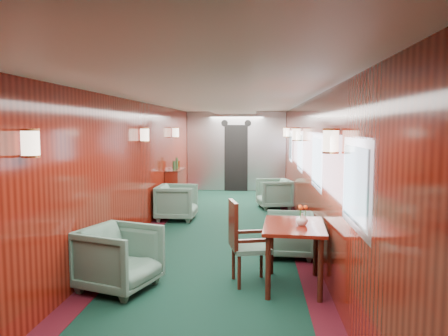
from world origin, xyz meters
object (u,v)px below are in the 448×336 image
Objects in this scene: armchair_right_near at (289,235)px; armchair_right_far at (274,194)px; dining_table at (294,235)px; armchair_left_near at (119,258)px; side_chair at (243,239)px; credenza at (175,188)px; armchair_left_far at (177,202)px.

armchair_right_near is 3.91m from armchair_right_far.
dining_table reaches higher than armchair_left_near.
armchair_right_near is at bearing 92.38° from dining_table.
side_chair is 5.42m from credenza.
credenza reaches higher than dining_table.
armchair_right_far is (0.57, 5.12, -0.22)m from side_chair.
dining_table is 0.90× the size of credenza.
armchair_right_far is at bearing 0.48° from credenza.
credenza is 5.41m from armchair_left_near.
credenza is at bearing 95.51° from side_chair.
side_chair is 1.44× the size of armchair_right_near.
dining_table reaches higher than armchair_right_far.
credenza is at bearing -101.46° from armchair_right_far.
armchair_right_near is (0.65, 1.22, -0.24)m from side_chair.
armchair_right_far is (2.08, 1.48, -0.02)m from armchair_left_far.
armchair_right_near is 0.94× the size of armchair_right_far.
side_chair reaches higher than armchair_left_far.
side_chair is 1.40m from armchair_right_near.
armchair_left_far is at bearing 19.65° from armchair_left_near.
armchair_left_near is 1.03× the size of armchair_left_far.
armchair_right_near is at bearing -10.73° from armchair_right_far.
armchair_right_far is (2.04, 5.42, -0.03)m from armchair_left_near.
credenza is (-1.81, 5.10, -0.09)m from side_chair.
armchair_left_near is at bearing -169.58° from dining_table.
credenza reaches higher than armchair_right_near.
credenza reaches higher than armchair_left_near.
armchair_left_far is (-0.03, 3.94, -0.01)m from armchair_left_near.
side_chair reaches higher than armchair_right_far.
armchair_right_near is (2.47, -3.89, -0.14)m from credenza.
side_chair is 0.87× the size of credenza.
armchair_left_near is at bearing 177.32° from side_chair.
armchair_left_far is (0.31, -1.46, -0.10)m from credenza.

